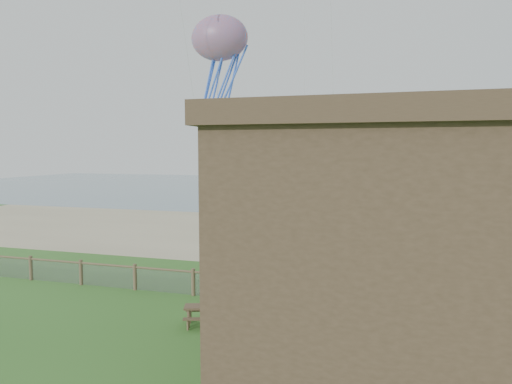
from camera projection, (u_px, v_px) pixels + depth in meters
The scene contains 6 objects.
ground at pixel (119, 351), 15.09m from camera, with size 160.00×160.00×0.00m, color #316121.
sand_beach at pixel (276, 234), 36.13m from camera, with size 72.00×20.00×0.02m, color tan.
ocean at pixel (337, 189), 78.22m from camera, with size 160.00×68.00×0.02m, color slate.
chainlink_fence at pixel (193, 284), 20.78m from camera, with size 36.20×0.20×1.25m, color brown, non-canonical shape.
picnic_table at pixel (205, 317), 17.27m from camera, with size 1.54×1.16×0.65m, color brown, non-canonical shape.
octopus_kite at pixel (220, 68), 31.08m from camera, with size 3.76×2.65×7.74m, color #FF4528, non-canonical shape.
Camera 1 is at (8.40, -12.71, 6.61)m, focal length 32.00 mm.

